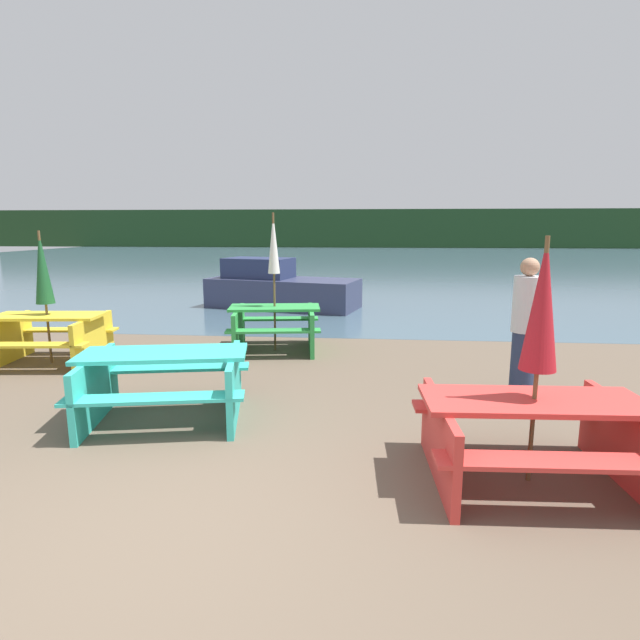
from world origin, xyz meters
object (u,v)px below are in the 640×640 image
(umbrella_darkgreen, at_px, (42,268))
(person, at_px, (525,327))
(picnic_table_teal, at_px, (165,379))
(umbrella_crimson, at_px, (542,306))
(picnic_table_green, at_px, (275,324))
(boat, at_px, (279,289))
(picnic_table_red, at_px, (532,430))
(picnic_table_yellow, at_px, (49,334))
(umbrella_white, at_px, (274,246))

(umbrella_darkgreen, height_order, person, umbrella_darkgreen)
(picnic_table_teal, xyz_separation_m, umbrella_crimson, (3.57, -1.06, 1.03))
(picnic_table_green, height_order, boat, boat)
(person, bearing_deg, umbrella_darkgreen, 172.58)
(picnic_table_green, bearing_deg, umbrella_darkgreen, -161.31)
(picnic_table_red, relative_size, picnic_table_teal, 0.92)
(picnic_table_red, bearing_deg, umbrella_crimson, 0.00)
(picnic_table_green, height_order, person, person)
(picnic_table_yellow, distance_m, umbrella_crimson, 7.13)
(picnic_table_yellow, height_order, person, person)
(umbrella_white, bearing_deg, picnic_table_teal, -101.18)
(umbrella_crimson, distance_m, person, 2.42)
(umbrella_crimson, bearing_deg, boat, 112.22)
(picnic_table_red, relative_size, person, 1.06)
(picnic_table_yellow, distance_m, umbrella_white, 3.80)
(boat, relative_size, person, 2.41)
(picnic_table_yellow, distance_m, person, 6.98)
(picnic_table_green, bearing_deg, umbrella_white, -88.21)
(umbrella_crimson, xyz_separation_m, umbrella_white, (-2.93, 4.30, 0.30))
(picnic_table_red, xyz_separation_m, umbrella_darkgreen, (-6.30, 3.16, 1.04))
(picnic_table_yellow, bearing_deg, person, -7.42)
(picnic_table_yellow, xyz_separation_m, person, (6.91, -0.90, 0.41))
(boat, bearing_deg, umbrella_white, -66.58)
(picnic_table_yellow, bearing_deg, picnic_table_green, 18.69)
(umbrella_crimson, xyz_separation_m, boat, (-3.68, 9.00, -0.99))
(picnic_table_yellow, xyz_separation_m, umbrella_darkgreen, (0.00, 0.00, 1.03))
(picnic_table_red, distance_m, boat, 9.72)
(picnic_table_teal, relative_size, umbrella_darkgreen, 0.98)
(umbrella_crimson, bearing_deg, person, 75.02)
(umbrella_darkgreen, distance_m, person, 6.99)
(picnic_table_red, distance_m, picnic_table_green, 5.21)
(picnic_table_green, distance_m, person, 4.11)
(boat, bearing_deg, picnic_table_green, -66.58)
(picnic_table_teal, bearing_deg, umbrella_crimson, -16.56)
(picnic_table_yellow, relative_size, umbrella_crimson, 0.87)
(person, bearing_deg, picnic_table_green, 150.06)
(picnic_table_teal, distance_m, person, 4.37)
(picnic_table_teal, relative_size, person, 1.15)
(picnic_table_red, height_order, umbrella_darkgreen, umbrella_darkgreen)
(umbrella_crimson, relative_size, person, 1.17)
(picnic_table_yellow, relative_size, picnic_table_green, 1.04)
(picnic_table_green, relative_size, person, 0.98)
(picnic_table_red, height_order, boat, boat)
(picnic_table_red, height_order, picnic_table_yellow, picnic_table_yellow)
(picnic_table_teal, distance_m, boat, 7.94)
(picnic_table_teal, height_order, person, person)
(picnic_table_green, bearing_deg, picnic_table_teal, -101.18)
(picnic_table_green, relative_size, boat, 0.41)
(umbrella_white, height_order, umbrella_darkgreen, umbrella_white)
(picnic_table_red, relative_size, umbrella_crimson, 0.91)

